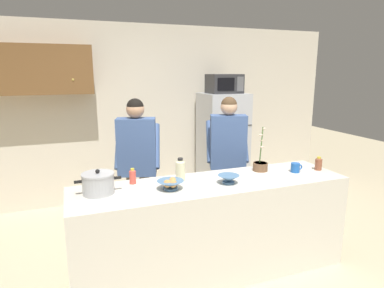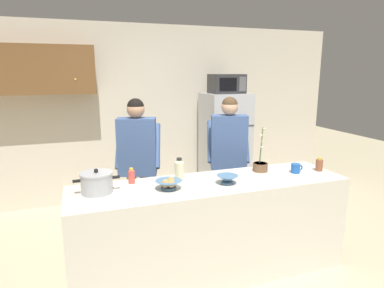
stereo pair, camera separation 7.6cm
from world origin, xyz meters
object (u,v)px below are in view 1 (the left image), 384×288
empty_bowl (229,179)px  potted_orchid (260,165)px  coffee_mug (296,168)px  bottle_far_corner (319,163)px  refrigerator (222,146)px  bottle_near_edge (180,170)px  person_near_pot (137,155)px  person_by_sink (228,149)px  microwave (224,84)px  bread_bowl (171,184)px  bottle_mid_counter (133,176)px  cooking_pot (98,183)px

empty_bowl → potted_orchid: size_ratio=0.43×
coffee_mug → bottle_far_corner: size_ratio=0.93×
refrigerator → empty_bowl: size_ratio=8.10×
bottle_near_edge → person_near_pot: bearing=110.6°
refrigerator → person_by_sink: 1.21m
empty_bowl → coffee_mug: bearing=5.7°
microwave → bread_bowl: (-1.41, -1.88, -0.78)m
bread_bowl → bottle_mid_counter: bottle_mid_counter is taller
cooking_pot → bread_bowl: cooking_pot is taller
bottle_mid_counter → person_by_sink: bearing=23.5°
person_near_pot → bottle_mid_counter: (-0.17, -0.64, -0.03)m
bread_bowl → potted_orchid: 1.05m
refrigerator → potted_orchid: 1.74m
person_near_pot → person_by_sink: 1.07m
person_by_sink → bottle_near_edge: size_ratio=7.49×
empty_bowl → bottle_far_corner: bottle_far_corner is taller
coffee_mug → empty_bowl: 0.80m
bottle_far_corner → refrigerator: bearing=96.1°
empty_bowl → person_near_pot: bearing=124.6°
bottle_mid_counter → bottle_far_corner: (1.89, -0.25, -0.00)m
coffee_mug → empty_bowl: (-0.80, -0.08, -0.00)m
bread_bowl → bottle_near_edge: 0.26m
bread_bowl → bottle_far_corner: bottle_far_corner is taller
microwave → person_near_pot: size_ratio=0.29×
bottle_far_corner → cooking_pot: bearing=177.5°
bottle_mid_counter → potted_orchid: (1.31, -0.06, -0.01)m
bottle_near_edge → microwave: bearing=53.2°
person_near_pot → bottle_mid_counter: bearing=-104.8°
refrigerator → cooking_pot: (-2.01, -1.78, 0.21)m
bottle_mid_counter → potted_orchid: size_ratio=0.31×
bottle_far_corner → bread_bowl: bearing=-179.0°
bottle_mid_counter → bread_bowl: bearing=-44.4°
person_by_sink → bottle_far_corner: (0.66, -0.78, -0.03)m
bottle_near_edge → bottle_far_corner: bearing=-6.9°
bread_bowl → bottle_near_edge: size_ratio=1.07×
person_by_sink → bread_bowl: (-0.95, -0.81, -0.05)m
microwave → coffee_mug: bearing=-92.2°
bread_bowl → bottle_near_edge: (0.16, 0.20, 0.06)m
person_by_sink → bottle_mid_counter: (-1.23, -0.53, -0.03)m
bottle_near_edge → bottle_far_corner: bottle_near_edge is taller
refrigerator → bottle_mid_counter: 2.35m
bread_bowl → bottle_near_edge: bottle_near_edge is taller
person_near_pot → bottle_far_corner: bearing=-27.2°
potted_orchid → coffee_mug: bearing=-28.6°
bread_bowl → bottle_far_corner: bearing=1.0°
microwave → bread_bowl: bearing=-126.9°
microwave → cooking_pot: (-2.01, -1.76, -0.74)m
coffee_mug → bottle_far_corner: bottle_far_corner is taller
cooking_pot → potted_orchid: bearing=3.2°
microwave → bottle_far_corner: (0.20, -1.85, -0.76)m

